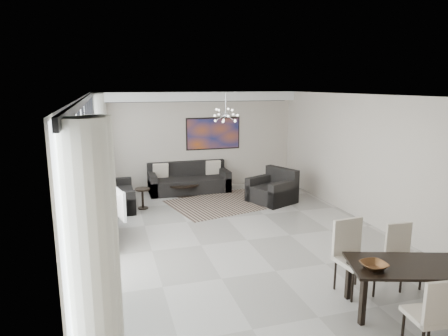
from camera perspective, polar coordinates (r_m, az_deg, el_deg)
name	(u,v)px	position (r m, az deg, el deg)	size (l,w,h in m)	color
room_shell	(270,169)	(8.01, 6.53, -0.18)	(6.00, 9.00, 2.90)	#A8A39B
window_wall	(96,179)	(7.39, -17.88, -1.56)	(0.37, 8.95, 2.90)	silver
soffit	(198,96)	(11.81, -3.75, 10.16)	(5.98, 0.40, 0.26)	white
painting	(213,134)	(12.18, -1.55, 4.94)	(1.68, 0.04, 0.98)	#A84917
chandelier	(226,115)	(10.17, 0.24, 7.55)	(0.66, 0.66, 0.71)	silver
rug	(222,203)	(10.67, -0.30, -5.07)	(2.60, 2.00, 0.01)	black
coffee_table	(183,188)	(11.55, -5.88, -2.88)	(0.95, 0.95, 0.33)	black
bowl_coffee	(181,183)	(11.43, -6.15, -2.12)	(0.21, 0.21, 0.07)	brown
sofa_main	(189,182)	(11.85, -5.04, -2.00)	(2.34, 0.96, 0.85)	black
loveseat	(113,197)	(10.64, -15.56, -4.02)	(0.94, 1.66, 0.83)	black
armchair	(273,191)	(10.84, 6.99, -3.26)	(1.34, 1.37, 0.89)	black
side_table	(143,195)	(10.37, -11.56, -3.82)	(0.38, 0.38, 0.53)	black
tv_console	(105,228)	(8.53, -16.62, -8.27)	(0.45, 1.59, 0.50)	black
television	(112,202)	(8.34, -15.74, -4.72)	(1.04, 0.14, 0.60)	gray
dining_table	(412,271)	(6.19, 25.23, -13.13)	(1.86, 1.32, 0.70)	black
dining_chair_sw	(435,312)	(5.39, 27.92, -17.67)	(0.51, 0.51, 1.00)	beige
dining_chair_nw	(351,251)	(6.46, 17.74, -11.16)	(0.56, 0.56, 1.11)	beige
dining_chair_ne	(402,250)	(6.98, 24.03, -10.68)	(0.47, 0.47, 0.97)	beige
bowl_dining	(374,266)	(5.82, 20.64, -12.93)	(0.34, 0.34, 0.08)	brown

